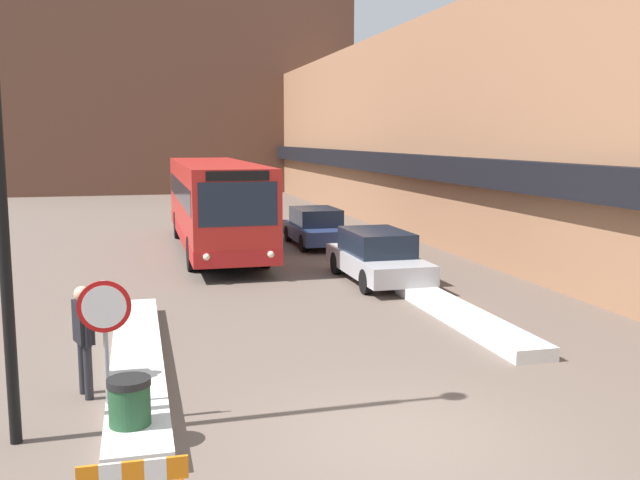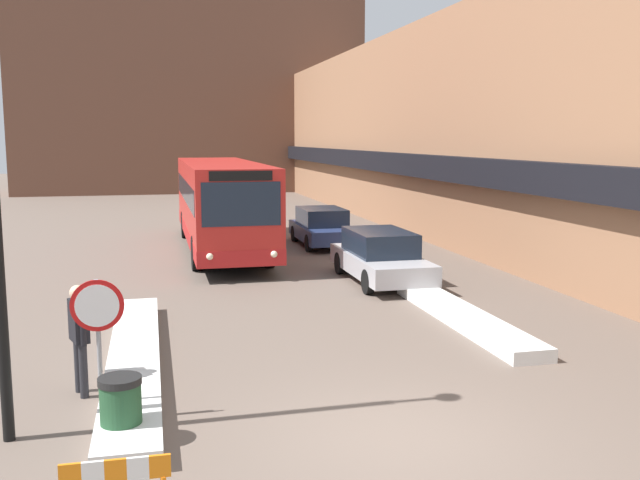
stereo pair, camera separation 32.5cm
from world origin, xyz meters
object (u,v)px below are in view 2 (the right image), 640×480
pedestrian (79,329)px  city_bus (221,203)px  parked_car_front (380,256)px  stop_sign (98,320)px  trash_bin (121,410)px  street_lamp (8,108)px  parked_car_middle (322,227)px

pedestrian → city_bus: bearing=146.8°
city_bus → parked_car_front: size_ratio=2.64×
stop_sign → trash_bin: (0.31, -0.86, -1.07)m
parked_car_front → stop_sign: bearing=-129.0°
parked_car_front → stop_sign: 11.48m
street_lamp → pedestrian: (0.57, 1.62, -3.45)m
city_bus → pedestrian: (-3.67, -14.50, -0.69)m
parked_car_middle → trash_bin: size_ratio=4.54×
trash_bin → parked_car_middle: bearing=67.9°
parked_car_front → pedestrian: pedestrian is taller
parked_car_middle → stop_sign: size_ratio=2.02×
parked_car_front → parked_car_middle: size_ratio=1.10×
city_bus → trash_bin: (-2.97, -16.61, -1.30)m
parked_car_front → street_lamp: (-8.17, -9.27, 3.79)m
city_bus → parked_car_front: city_bus is taller
trash_bin → parked_car_front: bearing=54.8°
parked_car_front → street_lamp: 12.93m
trash_bin → stop_sign: bearing=110.2°
parked_car_front → stop_sign: stop_sign is taller
city_bus → pedestrian: 14.98m
parked_car_middle → stop_sign: 17.70m
city_bus → trash_bin: city_bus is taller
city_bus → stop_sign: 16.09m
parked_car_front → street_lamp: street_lamp is taller
city_bus → parked_car_front: bearing=-60.2°
stop_sign → street_lamp: bearing=-158.9°
pedestrian → trash_bin: 2.31m
parked_car_front → parked_car_middle: parked_car_front is taller
pedestrian → stop_sign: bearing=-1.5°
parked_car_middle → trash_bin: bearing=-112.1°
street_lamp → stop_sign: bearing=21.1°
street_lamp → parked_car_middle: bearing=63.7°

